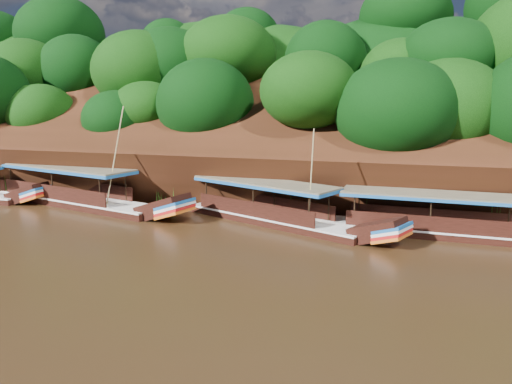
% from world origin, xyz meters
% --- Properties ---
extents(ground, '(160.00, 160.00, 0.00)m').
position_xyz_m(ground, '(0.00, 0.00, 0.00)').
color(ground, black).
rests_on(ground, ground).
extents(riverbank, '(120.00, 30.06, 19.40)m').
position_xyz_m(riverbank, '(-0.01, 22.73, 1.89)').
color(riverbank, black).
rests_on(riverbank, ground).
extents(boat_0, '(14.33, 3.00, 5.70)m').
position_xyz_m(boat_0, '(11.20, 7.41, 0.52)').
color(boat_0, black).
rests_on(boat_0, ground).
extents(boat_1, '(13.75, 7.35, 6.20)m').
position_xyz_m(boat_1, '(1.66, 7.25, 0.55)').
color(boat_1, black).
rests_on(boat_1, ground).
extents(boat_2, '(17.00, 6.43, 7.30)m').
position_xyz_m(boat_2, '(-12.54, 8.19, 0.60)').
color(boat_2, black).
rests_on(boat_2, ground).
extents(reeds, '(48.46, 2.44, 1.79)m').
position_xyz_m(reeds, '(-2.78, 9.56, 0.83)').
color(reeds, '#315E17').
rests_on(reeds, ground).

